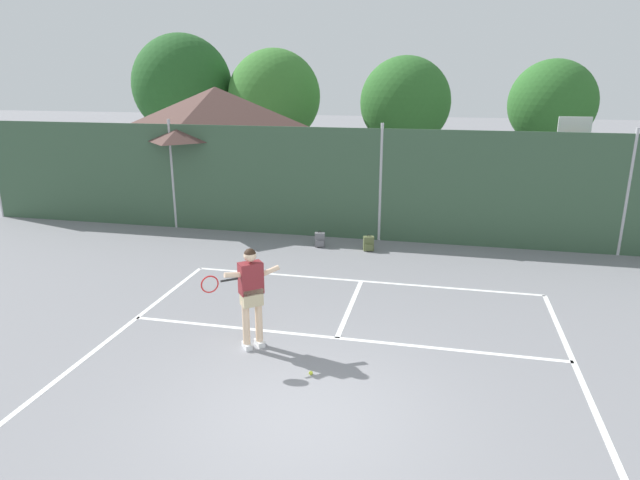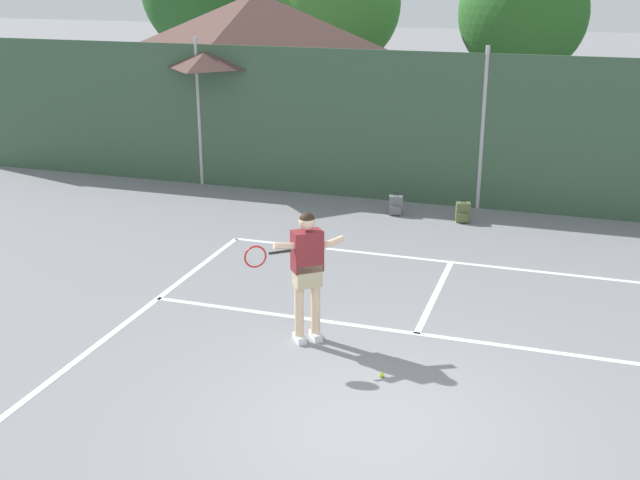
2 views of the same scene
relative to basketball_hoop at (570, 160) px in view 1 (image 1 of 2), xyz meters
The scene contains 10 objects.
ground_plane 12.06m from the basketball_hoop, 116.70° to the right, with size 120.00×120.00×0.00m, color gray.
court_markings 11.49m from the basketball_hoop, 118.18° to the right, with size 8.30×11.10×0.01m.
chainlink_fence 5.59m from the basketball_hoop, 163.53° to the right, with size 26.09×0.09×3.40m.
basketball_hoop is the anchor object (origin of this frame).
clubhouse_building 11.66m from the basketball_hoop, behind, with size 5.76×5.79×4.29m.
treeline_backdrop 12.75m from the basketball_hoop, 133.29° to the left, with size 27.56×4.51×6.67m.
tennis_player 11.12m from the basketball_hoop, 127.48° to the right, with size 1.08×1.03×1.85m.
tennis_ball 11.18m from the basketball_hoop, 120.08° to the right, with size 0.07×0.07×0.07m, color #CCE033.
backpack_grey 7.65m from the basketball_hoop, 159.37° to the right, with size 0.31×0.29×0.46m.
backpack_olive 6.45m from the basketball_hoop, 154.03° to the right, with size 0.32×0.30×0.46m.
Camera 1 is at (1.72, -6.65, 4.69)m, focal length 30.99 mm.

